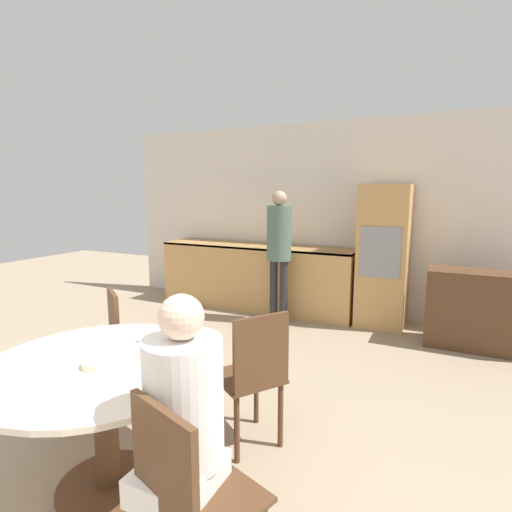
# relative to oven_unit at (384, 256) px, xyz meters

# --- Properties ---
(wall_back) EXTENTS (6.54, 0.05, 2.60)m
(wall_back) POSITION_rel_oven_unit_xyz_m (-0.74, 0.34, 0.42)
(wall_back) COLOR silver
(wall_back) RESTS_ON ground_plane
(kitchen_counter) EXTENTS (2.83, 0.60, 0.92)m
(kitchen_counter) POSITION_rel_oven_unit_xyz_m (-1.74, -0.01, -0.41)
(kitchen_counter) COLOR tan
(kitchen_counter) RESTS_ON ground_plane
(oven_unit) EXTENTS (0.58, 0.59, 1.75)m
(oven_unit) POSITION_rel_oven_unit_xyz_m (0.00, 0.00, 0.00)
(oven_unit) COLOR tan
(oven_unit) RESTS_ON ground_plane
(sideboard) EXTENTS (1.08, 0.45, 0.84)m
(sideboard) POSITION_rel_oven_unit_xyz_m (1.07, -0.36, -0.46)
(sideboard) COLOR #51331E
(sideboard) RESTS_ON ground_plane
(dining_table) EXTENTS (1.26, 1.26, 0.76)m
(dining_table) POSITION_rel_oven_unit_xyz_m (-0.93, -3.62, -0.33)
(dining_table) COLOR #51331E
(dining_table) RESTS_ON ground_plane
(chair_near_right) EXTENTS (0.51, 0.51, 0.93)m
(chair_near_right) POSITION_rel_oven_unit_xyz_m (-0.12, -3.99, -0.35)
(chair_near_right) COLOR #51331E
(chair_near_right) RESTS_ON ground_plane
(chair_far_left) EXTENTS (0.56, 0.56, 0.93)m
(chair_far_left) POSITION_rel_oven_unit_xyz_m (-1.59, -3.01, -0.35)
(chair_far_left) COLOR #51331E
(chair_far_left) RESTS_ON ground_plane
(chair_far_right) EXTENTS (0.56, 0.56, 0.93)m
(chair_far_right) POSITION_rel_oven_unit_xyz_m (-0.35, -2.94, -0.35)
(chair_far_right) COLOR #51331E
(chair_far_right) RESTS_ON ground_plane
(person_seated) EXTENTS (0.32, 0.39, 1.27)m
(person_seated) POSITION_rel_oven_unit_xyz_m (-0.21, -3.88, -0.13)
(person_seated) COLOR #262628
(person_seated) RESTS_ON ground_plane
(person_standing) EXTENTS (0.31, 0.31, 1.68)m
(person_standing) POSITION_rel_oven_unit_xyz_m (-1.20, -0.50, 0.17)
(person_standing) COLOR #262628
(person_standing) RESTS_ON ground_plane
(cup) EXTENTS (0.06, 0.06, 0.08)m
(cup) POSITION_rel_oven_unit_xyz_m (-0.73, -3.40, -0.08)
(cup) COLOR beige
(cup) RESTS_ON dining_table
(bowl_near) EXTENTS (0.17, 0.17, 0.04)m
(bowl_near) POSITION_rel_oven_unit_xyz_m (-0.90, -3.66, -0.10)
(bowl_near) COLOR beige
(bowl_near) RESTS_ON dining_table
(bowl_centre) EXTENTS (0.15, 0.15, 0.04)m
(bowl_centre) POSITION_rel_oven_unit_xyz_m (-0.72, -3.21, -0.10)
(bowl_centre) COLOR white
(bowl_centre) RESTS_ON dining_table
(bowl_far) EXTENTS (0.15, 0.15, 0.05)m
(bowl_far) POSITION_rel_oven_unit_xyz_m (-0.57, -3.42, -0.09)
(bowl_far) COLOR silver
(bowl_far) RESTS_ON dining_table
(salt_shaker) EXTENTS (0.03, 0.03, 0.09)m
(salt_shaker) POSITION_rel_oven_unit_xyz_m (-0.90, -3.30, -0.07)
(salt_shaker) COLOR white
(salt_shaker) RESTS_ON dining_table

